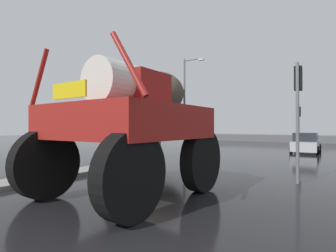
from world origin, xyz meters
TOP-DOWN VIEW (x-y plane):
  - ground_plane at (0.00, 18.00)m, footprint 120.00×120.00m
  - median_island at (-4.27, 6.24)m, footprint 1.22×10.83m
  - oversize_sprayer at (-0.22, 7.69)m, footprint 4.13×5.11m
  - sedan_ahead at (2.79, 24.55)m, footprint 1.89×4.11m
  - traffic_signal_near_left at (-5.25, 12.14)m, footprint 0.24×0.54m
  - traffic_signal_near_right at (3.66, 12.14)m, footprint 0.24×0.54m
  - traffic_signal_far_left at (2.04, 27.25)m, footprint 0.24×0.55m
  - streetlight_far_left at (-6.95, 23.32)m, footprint 2.06×0.24m
  - bare_tree_left at (-8.43, 21.07)m, footprint 4.39×4.39m
  - roadside_barrier at (0.00, 38.59)m, footprint 26.98×0.24m

SIDE VIEW (x-z plane):
  - ground_plane at x=0.00m, z-range 0.00..0.00m
  - median_island at x=-4.27m, z-range 0.00..0.15m
  - roadside_barrier at x=0.00m, z-range 0.00..0.90m
  - sedan_ahead at x=2.79m, z-range -0.05..1.47m
  - oversize_sprayer at x=-0.22m, z-range -0.03..3.97m
  - traffic_signal_far_left at x=2.04m, z-range 0.87..4.67m
  - traffic_signal_near_left at x=-5.25m, z-range 0.89..4.76m
  - traffic_signal_near_right at x=3.66m, z-range 0.95..5.12m
  - streetlight_far_left at x=-6.95m, z-range 0.47..8.71m
  - bare_tree_left at x=-8.43m, z-range 1.52..8.34m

